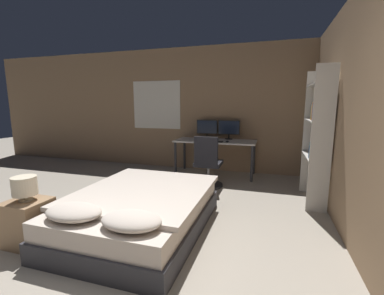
% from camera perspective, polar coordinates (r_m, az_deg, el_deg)
% --- Properties ---
extents(wall_back, '(12.00, 0.08, 2.70)m').
position_cam_1_polar(wall_back, '(5.70, 5.08, 8.38)').
color(wall_back, '#8E7051').
rests_on(wall_back, ground_plane).
extents(wall_side_right, '(0.06, 12.00, 2.70)m').
position_cam_1_polar(wall_side_right, '(3.04, 33.24, 5.85)').
color(wall_side_right, '#8E7051').
rests_on(wall_side_right, ground_plane).
extents(bed, '(1.46, 1.95, 0.54)m').
position_cam_1_polar(bed, '(3.15, -11.42, -13.61)').
color(bed, '#2D2D33').
rests_on(bed, ground_plane).
extents(nightstand, '(0.40, 0.38, 0.48)m').
position_cam_1_polar(nightstand, '(3.29, -32.54, -13.86)').
color(nightstand, '#997551').
rests_on(nightstand, ground_plane).
extents(bedside_lamp, '(0.24, 0.24, 0.26)m').
position_cam_1_polar(bedside_lamp, '(3.16, -33.19, -7.19)').
color(bedside_lamp, gray).
rests_on(bedside_lamp, nightstand).
extents(desk, '(1.65, 0.69, 0.73)m').
position_cam_1_polar(desk, '(5.33, 5.19, 0.79)').
color(desk, beige).
rests_on(desk, ground_plane).
extents(monitor_left, '(0.46, 0.16, 0.40)m').
position_cam_1_polar(monitor_left, '(5.58, 3.36, 4.38)').
color(monitor_left, black).
rests_on(monitor_left, desk).
extents(monitor_right, '(0.46, 0.16, 0.40)m').
position_cam_1_polar(monitor_right, '(5.49, 8.21, 4.21)').
color(monitor_right, black).
rests_on(monitor_right, desk).
extents(keyboard, '(0.39, 0.13, 0.02)m').
position_cam_1_polar(keyboard, '(5.09, 4.65, 1.36)').
color(keyboard, black).
rests_on(keyboard, desk).
extents(computer_mouse, '(0.07, 0.05, 0.04)m').
position_cam_1_polar(computer_mouse, '(5.03, 7.84, 1.31)').
color(computer_mouse, black).
rests_on(computer_mouse, desk).
extents(office_chair, '(0.52, 0.52, 0.92)m').
position_cam_1_polar(office_chair, '(4.58, 3.53, -4.33)').
color(office_chair, black).
rests_on(office_chair, ground_plane).
extents(bookshelf, '(0.27, 0.88, 1.98)m').
position_cam_1_polar(bookshelf, '(4.10, 26.22, 3.45)').
color(bookshelf, beige).
rests_on(bookshelf, ground_plane).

